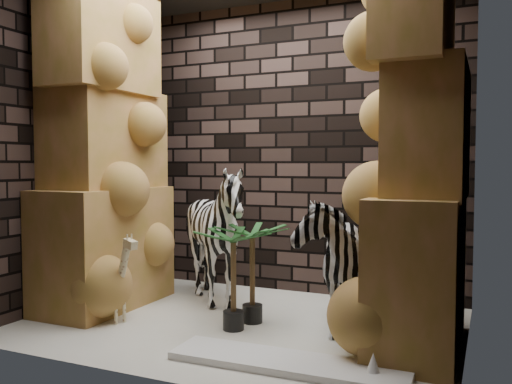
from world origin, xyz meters
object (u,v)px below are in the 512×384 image
at_px(surfboard, 288,363).
at_px(palm_back, 233,279).
at_px(zebra_right, 331,250).
at_px(zebra_left, 217,243).
at_px(giraffe_toy, 113,275).
at_px(palm_front, 252,273).

bearing_deg(surfboard, palm_back, 138.99).
bearing_deg(surfboard, zebra_right, 86.96).
bearing_deg(zebra_left, zebra_right, -13.04).
distance_m(palm_back, surfboard, 0.95).
relative_size(zebra_right, giraffe_toy, 1.63).
bearing_deg(giraffe_toy, palm_back, 30.68).
bearing_deg(palm_front, giraffe_toy, -158.24).
height_order(zebra_right, palm_front, zebra_right).
bearing_deg(surfboard, giraffe_toy, 166.77).
bearing_deg(palm_back, giraffe_toy, -169.25).
xyz_separation_m(giraffe_toy, palm_back, (1.03, 0.20, 0.02)).
height_order(palm_back, surfboard, palm_back).
bearing_deg(palm_front, surfboard, -52.43).
xyz_separation_m(zebra_right, zebra_left, (-1.17, 0.25, -0.05)).
relative_size(zebra_right, surfboard, 0.80).
distance_m(zebra_right, zebra_left, 1.20).
height_order(zebra_right, zebra_left, zebra_right).
bearing_deg(zebra_left, surfboard, -46.26).
distance_m(zebra_left, giraffe_toy, 0.99).
height_order(zebra_right, palm_back, zebra_right).
relative_size(giraffe_toy, palm_back, 0.95).
bearing_deg(zebra_left, palm_front, -34.97).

